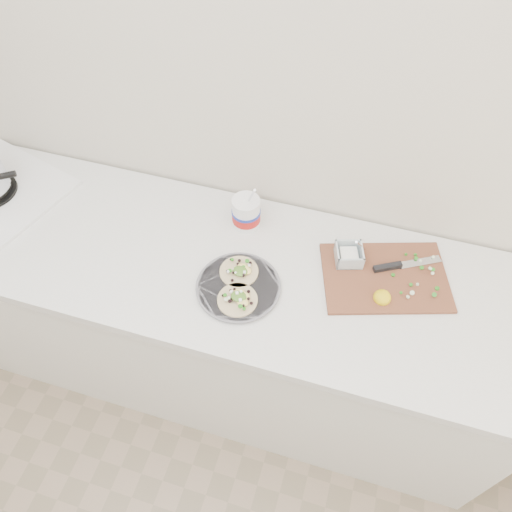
# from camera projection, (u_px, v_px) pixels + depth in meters

# --- Properties ---
(counter) EXTENTS (2.44, 0.66, 0.90)m
(counter) POSITION_uv_depth(u_px,v_px,m) (199.00, 317.00, 2.08)
(counter) COLOR silver
(counter) RESTS_ON ground
(taco_plate) EXTENTS (0.28, 0.28, 0.04)m
(taco_plate) POSITION_uv_depth(u_px,v_px,m) (238.00, 285.00, 1.61)
(taco_plate) COLOR slate
(taco_plate) RESTS_ON counter
(tub) EXTENTS (0.10, 0.10, 0.23)m
(tub) POSITION_uv_depth(u_px,v_px,m) (247.00, 211.00, 1.74)
(tub) COLOR white
(tub) RESTS_ON counter
(cutboard) EXTENTS (0.47, 0.39, 0.06)m
(cutboard) POSITION_uv_depth(u_px,v_px,m) (384.00, 273.00, 1.64)
(cutboard) COLOR brown
(cutboard) RESTS_ON counter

